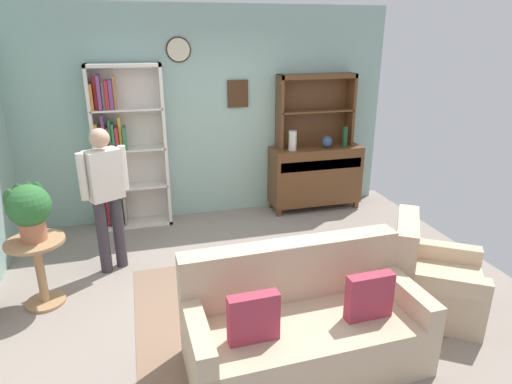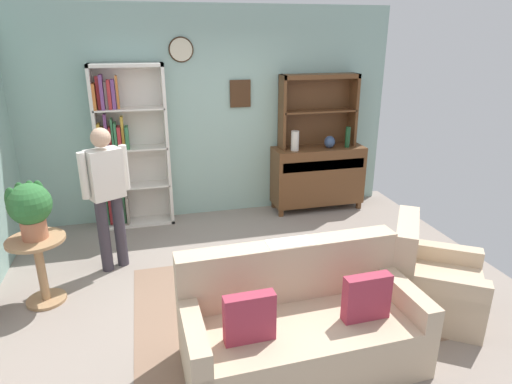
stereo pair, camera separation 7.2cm
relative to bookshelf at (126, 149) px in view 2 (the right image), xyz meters
The scene contains 16 objects.
ground_plane 2.50m from the bookshelf, 58.96° to the right, with size 5.40×4.60×0.02m, color gray.
wall_back 1.24m from the bookshelf, ahead, with size 5.00×0.09×2.80m.
area_rug 2.83m from the bookshelf, 58.60° to the right, with size 2.73×1.86×0.01m, color #846651.
bookshelf is the anchor object (origin of this frame).
sideboard 2.67m from the bookshelf, ahead, with size 1.30×0.45×0.92m.
sideboard_hutch 2.67m from the bookshelf, ahead, with size 1.10×0.26×1.00m.
vase_tall 2.23m from the bookshelf, ahead, with size 0.11×0.11×0.27m, color beige.
vase_round 2.75m from the bookshelf, ahead, with size 0.15×0.15×0.17m, color #33476B.
bottle_wine 3.01m from the bookshelf, ahead, with size 0.07×0.07×0.29m, color #194223.
couch_floral 3.41m from the bookshelf, 67.46° to the right, with size 1.82×0.90×0.90m.
armchair_floral 3.90m from the bookshelf, 46.18° to the right, with size 1.07×1.06×0.88m.
plant_stand 1.98m from the bookshelf, 115.59° to the right, with size 0.52×0.52×0.67m.
potted_plant_large 1.86m from the bookshelf, 115.89° to the right, with size 0.38×0.38×0.53m.
person_reading 1.20m from the bookshelf, 99.10° to the right, with size 0.50×0.34×1.56m.
coffee_table 2.71m from the bookshelf, 58.79° to the right, with size 0.80×0.50×0.42m.
book_stack 2.67m from the bookshelf, 62.06° to the right, with size 0.19×0.13×0.08m.
Camera 2 is at (-0.93, -3.80, 2.44)m, focal length 30.96 mm.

